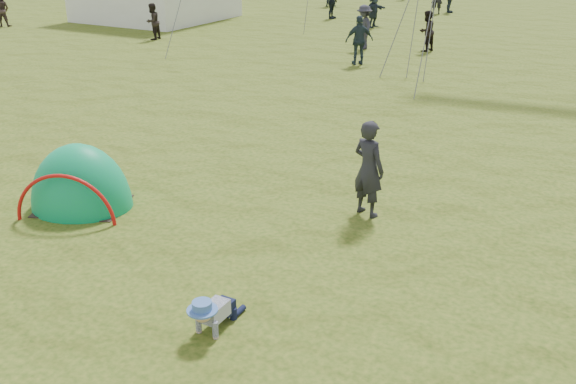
% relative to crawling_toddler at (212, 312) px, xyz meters
% --- Properties ---
extents(ground, '(140.00, 140.00, 0.00)m').
position_rel_crawling_toddler_xyz_m(ground, '(-1.11, 0.54, -0.28)').
color(ground, '#274110').
extents(crawling_toddler, '(0.58, 0.78, 0.56)m').
position_rel_crawling_toddler_xyz_m(crawling_toddler, '(0.00, 0.00, 0.00)').
color(crawling_toddler, black).
rests_on(crawling_toddler, ground).
extents(popup_tent, '(2.26, 2.03, 2.46)m').
position_rel_crawling_toddler_xyz_m(popup_tent, '(-4.22, 2.50, -0.28)').
color(popup_tent, '#0E8A68').
rests_on(popup_tent, ground).
extents(standing_adult, '(0.77, 0.66, 1.78)m').
position_rel_crawling_toddler_xyz_m(standing_adult, '(0.80, 4.28, 0.61)').
color(standing_adult, black).
rests_on(standing_adult, ground).
extents(crowd_person_1, '(0.98, 0.88, 1.65)m').
position_rel_crawling_toddler_xyz_m(crowd_person_1, '(-22.64, 18.71, 0.55)').
color(crowd_person_1, '#3B2C2A').
rests_on(crowd_person_1, ground).
extents(crowd_person_2, '(1.11, 0.93, 1.78)m').
position_rel_crawling_toddler_xyz_m(crowd_person_2, '(-3.34, 16.93, 0.61)').
color(crowd_person_2, '#24333C').
rests_on(crowd_person_2, ground).
extents(crowd_person_5, '(0.89, 1.62, 1.66)m').
position_rel_crawling_toddler_xyz_m(crowd_person_5, '(-5.38, 25.87, 0.55)').
color(crowd_person_5, '#232D38').
rests_on(crowd_person_5, ground).
extents(crowd_person_7, '(0.89, 0.97, 1.63)m').
position_rel_crawling_toddler_xyz_m(crowd_person_7, '(-1.61, 20.53, 0.53)').
color(crowd_person_7, black).
rests_on(crowd_person_7, ground).
extents(crowd_person_9, '(1.20, 1.33, 1.79)m').
position_rel_crawling_toddler_xyz_m(crowd_person_9, '(-4.10, 20.00, 0.62)').
color(crowd_person_9, '#2A2935').
rests_on(crowd_person_9, ground).
extents(crowd_person_10, '(0.60, 0.86, 1.67)m').
position_rel_crawling_toddler_xyz_m(crowd_person_10, '(-14.89, 23.76, 0.56)').
color(crowd_person_10, '#3F2B27').
rests_on(crowd_person_10, ground).
extents(crowd_person_13, '(0.60, 0.77, 1.59)m').
position_rel_crawling_toddler_xyz_m(crowd_person_13, '(-13.48, 18.48, 0.51)').
color(crowd_person_13, black).
rests_on(crowd_person_13, ground).
extents(crowd_person_14, '(0.58, 1.08, 1.74)m').
position_rel_crawling_toddler_xyz_m(crowd_person_14, '(-8.33, 27.92, 0.59)').
color(crowd_person_14, black).
rests_on(crowd_person_14, ground).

